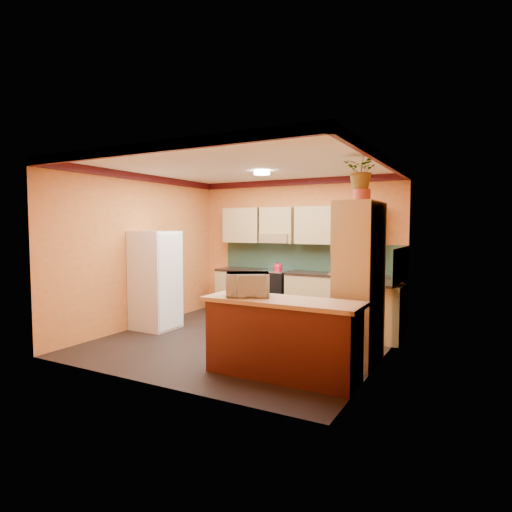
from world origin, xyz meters
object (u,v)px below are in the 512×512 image
at_px(fridge, 155,280).
at_px(pantry, 359,283).
at_px(base_cabinets_back, 304,297).
at_px(microwave, 248,284).
at_px(stove, 274,294).
at_px(breakfast_bar, 282,340).

xyz_separation_m(fridge, pantry, (3.60, -0.16, 0.20)).
relative_size(base_cabinets_back, microwave, 7.02).
bearing_deg(stove, base_cabinets_back, 0.00).
distance_m(pantry, microwave, 1.48).
relative_size(stove, pantry, 0.43).
bearing_deg(microwave, base_cabinets_back, 69.48).
bearing_deg(breakfast_bar, fridge, 158.99).
bearing_deg(base_cabinets_back, stove, -180.00).
bearing_deg(microwave, pantry, 11.84).
height_order(base_cabinets_back, fridge, fridge).
relative_size(fridge, microwave, 3.27).
bearing_deg(pantry, stove, 137.82).
relative_size(fridge, pantry, 0.81).
bearing_deg(microwave, stove, 80.73).
relative_size(base_cabinets_back, fridge, 2.15).
bearing_deg(stove, microwave, -69.91).
bearing_deg(fridge, base_cabinets_back, 42.30).
bearing_deg(fridge, stove, 52.79).
height_order(fridge, microwave, fridge).
bearing_deg(pantry, microwave, -138.80).
height_order(stove, microwave, microwave).
bearing_deg(breakfast_bar, stove, 117.58).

